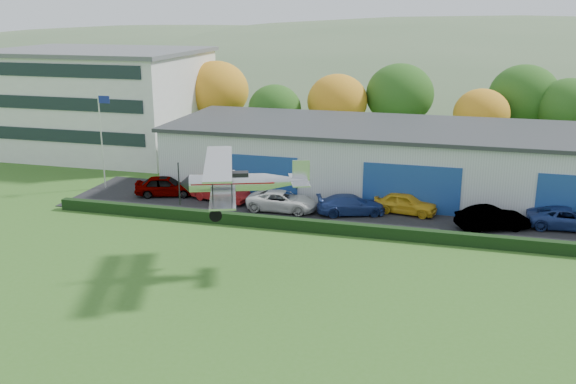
% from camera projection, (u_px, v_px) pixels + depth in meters
% --- Properties ---
extents(ground, '(300.00, 300.00, 0.00)m').
position_uv_depth(ground, '(249.00, 356.00, 27.49)').
color(ground, '#36631F').
rests_on(ground, ground).
extents(apron, '(48.00, 9.00, 0.05)m').
position_uv_depth(apron, '(381.00, 214.00, 46.18)').
color(apron, black).
rests_on(apron, ground).
extents(hedge, '(46.00, 0.60, 0.80)m').
position_uv_depth(hedge, '(371.00, 231.00, 41.63)').
color(hedge, black).
rests_on(hedge, ground).
extents(hangar, '(40.60, 12.60, 5.30)m').
position_uv_depth(hangar, '(418.00, 159.00, 51.40)').
color(hangar, '#B2B7BC').
rests_on(hangar, ground).
extents(office_block, '(20.60, 15.60, 10.40)m').
position_uv_depth(office_block, '(99.00, 101.00, 65.52)').
color(office_block, silver).
rests_on(office_block, ground).
extents(flagpole, '(1.05, 0.10, 8.00)m').
position_uv_depth(flagpole, '(102.00, 132.00, 51.55)').
color(flagpole, silver).
rests_on(flagpole, ground).
extents(tree_belt, '(75.70, 13.22, 10.12)m').
position_uv_depth(tree_belt, '(387.00, 100.00, 63.33)').
color(tree_belt, '#3D2614').
rests_on(tree_belt, ground).
extents(distant_hills, '(430.00, 196.00, 56.00)m').
position_uv_depth(distant_hills, '(409.00, 119.00, 161.92)').
color(distant_hills, '#4C6642').
rests_on(distant_hills, ground).
extents(car_0, '(5.07, 3.17, 1.61)m').
position_uv_depth(car_0, '(165.00, 186.00, 50.47)').
color(car_0, gray).
rests_on(car_0, apron).
extents(car_1, '(5.00, 2.79, 1.56)m').
position_uv_depth(car_1, '(221.00, 191.00, 49.09)').
color(car_1, maroon).
rests_on(car_1, apron).
extents(car_2, '(5.22, 2.46, 1.44)m').
position_uv_depth(car_2, '(282.00, 201.00, 46.82)').
color(car_2, silver).
rests_on(car_2, apron).
extents(car_3, '(5.30, 3.53, 1.43)m').
position_uv_depth(car_3, '(351.00, 205.00, 45.96)').
color(car_3, navy).
rests_on(car_3, apron).
extents(car_4, '(4.77, 2.57, 1.54)m').
position_uv_depth(car_4, '(406.00, 203.00, 46.14)').
color(car_4, gold).
rests_on(car_4, apron).
extents(car_5, '(5.05, 3.43, 1.58)m').
position_uv_depth(car_5, '(492.00, 218.00, 42.77)').
color(car_5, gray).
rests_on(car_5, apron).
extents(car_6, '(5.27, 2.62, 1.44)m').
position_uv_depth(car_6, '(567.00, 218.00, 42.98)').
color(car_6, navy).
rests_on(car_6, apron).
extents(biplane, '(7.33, 8.24, 3.11)m').
position_uv_depth(biplane, '(238.00, 181.00, 35.22)').
color(biplane, '#BBBBC2').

